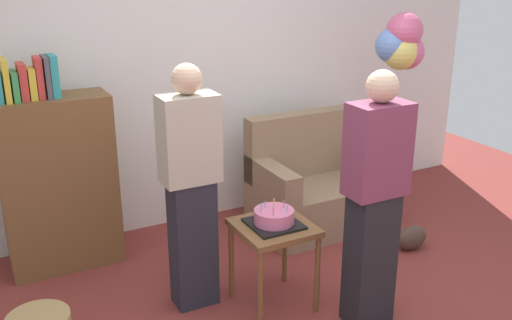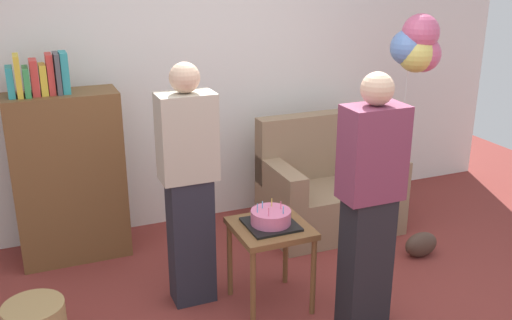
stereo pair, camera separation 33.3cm
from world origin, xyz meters
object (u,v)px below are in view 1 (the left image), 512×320
object	(u,v)px
bookshelf	(58,180)
person_holding_cake	(374,201)
couch	(316,187)
birthday_cake	(274,218)
person_blowing_candles	(191,188)
balloon_bunch	(401,45)
handbag	(412,238)
side_table	(274,237)

from	to	relation	value
bookshelf	person_holding_cake	distance (m)	2.28
couch	birthday_cake	size ratio (longest dim) A/B	3.44
person_holding_cake	person_blowing_candles	bearing A→B (deg)	-40.51
balloon_bunch	person_blowing_candles	bearing A→B (deg)	-167.31
birthday_cake	person_blowing_candles	size ratio (longest dim) A/B	0.20
bookshelf	birthday_cake	bearing A→B (deg)	-46.78
birthday_cake	person_blowing_candles	world-z (taller)	person_blowing_candles
person_holding_cake	handbag	size ratio (longest dim) A/B	5.82
person_holding_cake	balloon_bunch	distance (m)	1.78
couch	person_holding_cake	bearing A→B (deg)	-109.93
person_blowing_candles	person_holding_cake	size ratio (longest dim) A/B	1.00
bookshelf	side_table	distance (m)	1.66
side_table	person_holding_cake	xyz separation A→B (m)	(0.44, -0.45, 0.34)
side_table	person_blowing_candles	bearing A→B (deg)	150.42
person_blowing_candles	person_holding_cake	xyz separation A→B (m)	(0.90, -0.71, 0.00)
couch	handbag	bearing A→B (deg)	-61.12
birthday_cake	handbag	bearing A→B (deg)	6.58
couch	balloon_bunch	xyz separation A→B (m)	(0.65, -0.20, 1.20)
bookshelf	balloon_bunch	bearing A→B (deg)	-10.06
bookshelf	handbag	bearing A→B (deg)	-22.86
handbag	balloon_bunch	size ratio (longest dim) A/B	0.16
person_blowing_candles	person_holding_cake	distance (m)	1.15
person_holding_cake	birthday_cake	bearing A→B (deg)	-47.74
bookshelf	side_table	xyz separation A→B (m)	(1.13, -1.21, -0.19)
birthday_cake	person_blowing_candles	bearing A→B (deg)	150.41
person_blowing_candles	handbag	bearing A→B (deg)	12.25
side_table	couch	bearing A→B (deg)	44.49
bookshelf	handbag	size ratio (longest dim) A/B	5.68
balloon_bunch	side_table	bearing A→B (deg)	-155.50
couch	handbag	xyz separation A→B (m)	(0.42, -0.76, -0.24)
side_table	person_holding_cake	world-z (taller)	person_holding_cake
side_table	person_holding_cake	bearing A→B (deg)	-45.35
bookshelf	birthday_cake	size ratio (longest dim) A/B	4.97
side_table	person_blowing_candles	xyz separation A→B (m)	(-0.46, 0.26, 0.34)
side_table	handbag	bearing A→B (deg)	6.57
side_table	balloon_bunch	xyz separation A→B (m)	(1.59, 0.72, 1.05)
bookshelf	balloon_bunch	xyz separation A→B (m)	(2.72, -0.48, 0.86)
couch	person_holding_cake	world-z (taller)	person_holding_cake
couch	handbag	distance (m)	0.90
handbag	bookshelf	bearing A→B (deg)	157.14
handbag	balloon_bunch	world-z (taller)	balloon_bunch
birthday_cake	couch	bearing A→B (deg)	44.49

